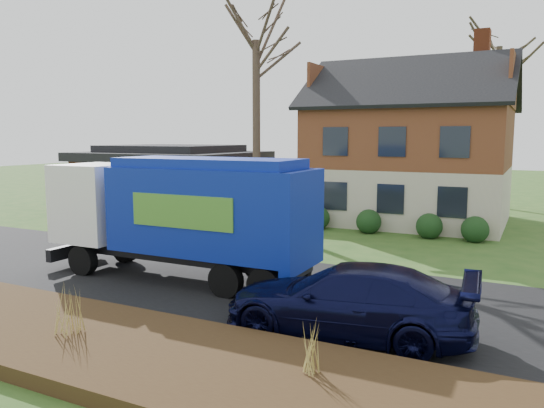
% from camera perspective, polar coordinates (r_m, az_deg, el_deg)
% --- Properties ---
extents(ground, '(120.00, 120.00, 0.00)m').
position_cam_1_polar(ground, '(15.52, -4.42, -8.59)').
color(ground, '#284D19').
rests_on(ground, ground).
extents(road, '(80.00, 7.00, 0.02)m').
position_cam_1_polar(road, '(15.52, -4.42, -8.55)').
color(road, black).
rests_on(road, ground).
extents(mulch_verge, '(80.00, 3.50, 0.30)m').
position_cam_1_polar(mulch_verge, '(11.51, -18.63, -13.95)').
color(mulch_verge, '#321E10').
rests_on(mulch_verge, ground).
extents(main_house, '(12.95, 8.95, 9.26)m').
position_cam_1_polar(main_house, '(27.39, 13.63, 6.67)').
color(main_house, beige).
rests_on(main_house, ground).
extents(ranch_house, '(9.80, 8.20, 3.70)m').
position_cam_1_polar(ranch_house, '(32.55, -10.71, 2.92)').
color(ranch_house, brown).
rests_on(ranch_house, ground).
extents(garbage_truck, '(8.49, 2.34, 3.63)m').
position_cam_1_polar(garbage_truck, '(15.73, -9.56, -0.66)').
color(garbage_truck, black).
rests_on(garbage_truck, ground).
extents(silver_sedan, '(4.32, 2.72, 1.34)m').
position_cam_1_polar(silver_sedan, '(19.98, -3.51, -3.00)').
color(silver_sedan, '#A2A6AA').
rests_on(silver_sedan, ground).
extents(navy_wagon, '(5.48, 2.60, 1.54)m').
position_cam_1_polar(navy_wagon, '(11.60, 8.07, -10.21)').
color(navy_wagon, black).
rests_on(navy_wagon, ground).
extents(tree_front_west, '(4.01, 4.01, 11.92)m').
position_cam_1_polar(tree_front_west, '(25.48, -1.73, 19.97)').
color(tree_front_west, '#46352A').
rests_on(tree_front_west, ground).
extents(tree_back, '(4.04, 4.04, 12.79)m').
position_cam_1_polar(tree_back, '(35.00, 23.38, 17.31)').
color(tree_back, '#403526').
rests_on(tree_back, ground).
extents(grass_clump_mid, '(0.35, 0.29, 0.98)m').
position_cam_1_polar(grass_clump_mid, '(11.56, -21.01, -10.62)').
color(grass_clump_mid, '#AA944B').
rests_on(grass_clump_mid, mulch_verge).
extents(grass_clump_east, '(0.34, 0.28, 0.86)m').
position_cam_1_polar(grass_clump_east, '(9.21, 4.31, -15.19)').
color(grass_clump_east, '#A39048').
rests_on(grass_clump_east, mulch_verge).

